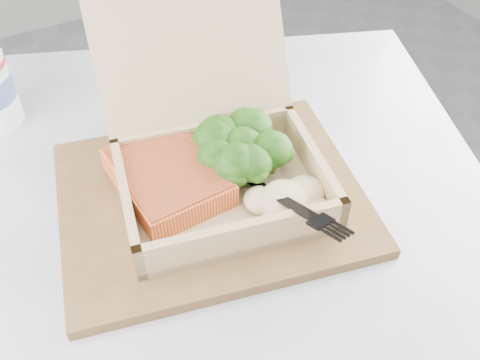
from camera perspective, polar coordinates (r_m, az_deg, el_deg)
cafe_table at (r=0.77m, az=-4.78°, el=-12.56°), size 0.97×0.97×0.71m
serving_tray at (r=0.63m, az=-3.13°, el=-1.82°), size 0.39×0.34×0.01m
takeout_container at (r=0.61m, az=-2.98°, el=4.20°), size 0.28×0.31×0.19m
salmon_fillet at (r=0.61m, az=-7.74°, el=0.31°), size 0.11×0.14×0.03m
broccoli_pile at (r=0.62m, az=0.31°, el=3.20°), size 0.12×0.12×0.04m
mashed_potatoes at (r=0.58m, az=4.78°, el=-2.10°), size 0.09×0.08×0.03m
plastic_fork at (r=0.58m, az=2.98°, el=-0.68°), size 0.04×0.16×0.04m
receipt at (r=0.78m, az=-4.64°, el=8.73°), size 0.16×0.15×0.00m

